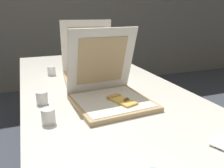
{
  "coord_description": "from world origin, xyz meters",
  "views": [
    {
      "loc": [
        -0.4,
        -0.65,
        1.18
      ],
      "look_at": [
        0.02,
        0.43,
        0.81
      ],
      "focal_mm": 36.84,
      "sensor_mm": 36.0,
      "label": 1
    }
  ],
  "objects_px": {
    "pizza_box_middle": "(91,70)",
    "cup_white_near_left": "(48,116)",
    "cup_white_near_center": "(42,98)",
    "cup_white_far": "(52,71)",
    "pizza_box_front": "(110,93)",
    "table": "(99,94)"
  },
  "relations": [
    {
      "from": "pizza_box_middle",
      "to": "cup_white_near_left",
      "type": "height_order",
      "value": "pizza_box_middle"
    },
    {
      "from": "cup_white_near_center",
      "to": "cup_white_far",
      "type": "relative_size",
      "value": 1.0
    },
    {
      "from": "cup_white_near_left",
      "to": "cup_white_far",
      "type": "height_order",
      "value": "same"
    },
    {
      "from": "pizza_box_middle",
      "to": "pizza_box_front",
      "type": "bearing_deg",
      "value": -88.14
    },
    {
      "from": "cup_white_near_center",
      "to": "cup_white_far",
      "type": "bearing_deg",
      "value": 78.25
    },
    {
      "from": "pizza_box_middle",
      "to": "cup_white_near_left",
      "type": "relative_size",
      "value": 6.24
    },
    {
      "from": "pizza_box_middle",
      "to": "cup_white_far",
      "type": "distance_m",
      "value": 0.29
    },
    {
      "from": "cup_white_near_center",
      "to": "table",
      "type": "bearing_deg",
      "value": 25.2
    },
    {
      "from": "cup_white_near_left",
      "to": "cup_white_near_center",
      "type": "height_order",
      "value": "same"
    },
    {
      "from": "table",
      "to": "cup_white_near_center",
      "type": "height_order",
      "value": "cup_white_near_center"
    },
    {
      "from": "pizza_box_middle",
      "to": "cup_white_near_left",
      "type": "xyz_separation_m",
      "value": [
        -0.34,
        -0.57,
        -0.02
      ]
    },
    {
      "from": "pizza_box_middle",
      "to": "cup_white_far",
      "type": "xyz_separation_m",
      "value": [
        -0.24,
        0.17,
        -0.02
      ]
    },
    {
      "from": "pizza_box_front",
      "to": "cup_white_near_left",
      "type": "bearing_deg",
      "value": -163.18
    },
    {
      "from": "table",
      "to": "cup_white_near_center",
      "type": "bearing_deg",
      "value": -154.8
    },
    {
      "from": "pizza_box_middle",
      "to": "cup_white_near_center",
      "type": "relative_size",
      "value": 6.24
    },
    {
      "from": "pizza_box_front",
      "to": "cup_white_near_left",
      "type": "relative_size",
      "value": 6.05
    },
    {
      "from": "table",
      "to": "cup_white_near_center",
      "type": "xyz_separation_m",
      "value": [
        -0.34,
        -0.16,
        0.08
      ]
    },
    {
      "from": "pizza_box_front",
      "to": "cup_white_near_center",
      "type": "xyz_separation_m",
      "value": [
        -0.31,
        0.1,
        -0.02
      ]
    },
    {
      "from": "pizza_box_middle",
      "to": "cup_white_far",
      "type": "relative_size",
      "value": 6.24
    },
    {
      "from": "cup_white_near_left",
      "to": "cup_white_far",
      "type": "distance_m",
      "value": 0.74
    },
    {
      "from": "pizza_box_front",
      "to": "cup_white_far",
      "type": "relative_size",
      "value": 6.05
    },
    {
      "from": "cup_white_near_center",
      "to": "pizza_box_front",
      "type": "bearing_deg",
      "value": -18.34
    }
  ]
}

